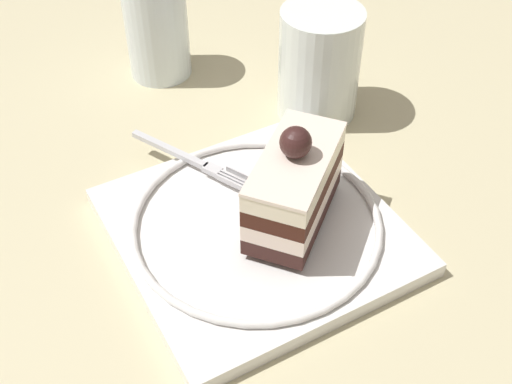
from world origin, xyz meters
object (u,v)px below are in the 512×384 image
fork (192,160)px  cake_slice (290,188)px  drink_glass_near (319,67)px  dessert_plate (256,228)px  drink_glass_far (157,33)px

fork → cake_slice: bearing=97.7°
drink_glass_near → dessert_plate: bearing=28.3°
cake_slice → fork: cake_slice is taller
dessert_plate → drink_glass_far: (-0.09, -0.25, 0.04)m
cake_slice → drink_glass_far: cake_slice is taller
dessert_plate → drink_glass_far: bearing=-109.7°
drink_glass_near → drink_glass_far: drink_glass_near is taller
dessert_plate → cake_slice: 0.05m
cake_slice → drink_glass_far: (-0.07, -0.26, -0.01)m
dessert_plate → fork: 0.09m
dessert_plate → drink_glass_far: drink_glass_far is taller
drink_glass_far → cake_slice: bearing=75.5°
fork → drink_glass_near: bearing=179.3°
cake_slice → drink_glass_near: 0.17m
dessert_plate → drink_glass_far: size_ratio=2.49×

